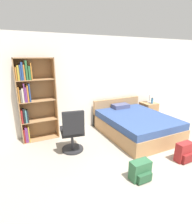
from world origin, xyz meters
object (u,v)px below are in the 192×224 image
object	(u,v)px
nightstand	(148,111)
table_lamp	(150,93)
backpack_green	(141,171)
backpack_red	(184,153)
bed	(135,124)
water_bottle	(152,101)
bookshelf	(32,99)
office_chair	(73,132)

from	to	relation	value
nightstand	table_lamp	world-z (taller)	table_lamp
backpack_green	nightstand	bearing A→B (deg)	46.05
table_lamp	backpack_red	distance (m)	2.61
bed	water_bottle	world-z (taller)	bed
nightstand	backpack_red	bearing A→B (deg)	-114.98
bookshelf	office_chair	xyz separation A→B (m)	(0.65, -1.01, -0.59)
bookshelf	office_chair	bearing A→B (deg)	-57.17
office_chair	water_bottle	size ratio (longest dim) A/B	5.27
bookshelf	table_lamp	distance (m)	3.65
water_bottle	table_lamp	bearing A→B (deg)	78.70
bed	water_bottle	bearing A→B (deg)	27.61
bed	bookshelf	bearing A→B (deg)	161.88
table_lamp	backpack_green	world-z (taller)	table_lamp
table_lamp	water_bottle	xyz separation A→B (m)	(-0.03, -0.16, -0.24)
bookshelf	backpack_red	distance (m)	3.59
office_chair	backpack_green	distance (m)	1.60
bed	office_chair	bearing A→B (deg)	-173.84
table_lamp	backpack_green	bearing A→B (deg)	-133.94
office_chair	water_bottle	bearing A→B (deg)	14.86
water_bottle	backpack_red	world-z (taller)	water_bottle
backpack_green	table_lamp	bearing A→B (deg)	46.06
office_chair	table_lamp	bearing A→B (deg)	17.50
bookshelf	table_lamp	bearing A→B (deg)	-1.10
bed	office_chair	distance (m)	1.86
bed	backpack_red	bearing A→B (deg)	-86.98
bed	water_bottle	size ratio (longest dim) A/B	10.68
nightstand	backpack_red	world-z (taller)	nightstand
bed	table_lamp	xyz separation A→B (m)	(1.16, 0.75, 0.63)
bed	table_lamp	distance (m)	1.51
bookshelf	bed	xyz separation A→B (m)	(2.49, -0.82, -0.79)
office_chair	water_bottle	xyz separation A→B (m)	(2.96, 0.79, 0.19)
office_chair	backpack_red	xyz separation A→B (m)	(1.92, -1.32, -0.29)
office_chair	backpack_red	size ratio (longest dim) A/B	2.51
office_chair	nightstand	size ratio (longest dim) A/B	1.73
bookshelf	table_lamp	size ratio (longest dim) A/B	4.68
nightstand	table_lamp	size ratio (longest dim) A/B	1.35
bookshelf	backpack_red	world-z (taller)	bookshelf
nightstand	water_bottle	xyz separation A→B (m)	(0.01, -0.12, 0.38)
office_chair	backpack_green	xyz separation A→B (m)	(0.76, -1.38, -0.32)
office_chair	nightstand	bearing A→B (deg)	16.99
bookshelf	backpack_green	size ratio (longest dim) A/B	5.64
bookshelf	bed	bearing A→B (deg)	-18.12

